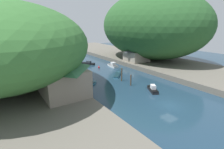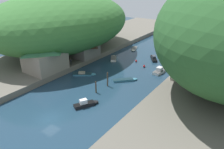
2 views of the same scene
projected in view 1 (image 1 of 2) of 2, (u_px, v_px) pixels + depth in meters
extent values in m
plane|color=#1E384C|center=(92.00, 69.00, 54.69)|extent=(130.00, 130.00, 0.00)
cube|color=#666056|center=(11.00, 79.00, 42.75)|extent=(22.00, 120.00, 1.35)
cube|color=#666056|center=(144.00, 60.00, 66.26)|extent=(22.00, 120.00, 1.35)
ellipsoid|color=#285628|center=(152.00, 26.00, 61.91)|extent=(30.50, 42.70, 23.42)
cube|color=gray|center=(63.00, 82.00, 31.25)|extent=(7.34, 8.61, 4.79)
pyramid|color=#38704C|center=(62.00, 64.00, 30.34)|extent=(7.93, 9.30, 1.70)
cube|color=slate|center=(47.00, 71.00, 41.87)|extent=(7.83, 7.02, 3.15)
pyramid|color=brown|center=(46.00, 62.00, 41.28)|extent=(8.45, 7.58, 1.10)
cube|color=gray|center=(137.00, 56.00, 59.64)|extent=(6.93, 6.43, 3.43)
pyramid|color=#3D4247|center=(137.00, 49.00, 58.90)|extent=(7.48, 6.95, 1.82)
cube|color=white|center=(66.00, 59.00, 69.71)|extent=(3.23, 3.19, 0.40)
ellipsoid|color=white|center=(69.00, 59.00, 69.53)|extent=(2.22, 2.27, 0.40)
cube|color=#525252|center=(66.00, 58.00, 69.64)|extent=(3.30, 3.25, 0.03)
cube|color=silver|center=(65.00, 58.00, 69.57)|extent=(1.60, 1.64, 0.64)
cube|color=black|center=(88.00, 64.00, 61.21)|extent=(3.60, 4.46, 0.60)
ellipsoid|color=black|center=(83.00, 63.00, 62.04)|extent=(2.28, 2.55, 0.60)
cube|color=black|center=(88.00, 63.00, 61.12)|extent=(3.67, 4.55, 0.03)
cube|color=#333842|center=(89.00, 62.00, 60.98)|extent=(1.63, 1.81, 0.71)
cube|color=silver|center=(69.00, 72.00, 50.73)|extent=(3.31, 3.95, 0.68)
ellipsoid|color=silver|center=(64.00, 71.00, 51.44)|extent=(2.24, 2.35, 0.68)
cube|color=#504E4A|center=(69.00, 71.00, 50.63)|extent=(3.38, 4.03, 0.03)
cube|color=silver|center=(55.00, 64.00, 60.73)|extent=(2.55, 4.13, 0.37)
ellipsoid|color=silver|center=(59.00, 65.00, 59.60)|extent=(1.84, 2.26, 0.37)
cube|color=#504E4A|center=(55.00, 64.00, 60.68)|extent=(2.60, 4.21, 0.03)
cube|color=black|center=(153.00, 90.00, 36.92)|extent=(2.94, 3.99, 0.61)
ellipsoid|color=black|center=(150.00, 87.00, 38.75)|extent=(1.98, 2.27, 0.61)
cube|color=black|center=(153.00, 89.00, 36.83)|extent=(3.00, 4.07, 0.03)
cube|color=silver|center=(153.00, 87.00, 36.59)|extent=(1.42, 1.61, 0.88)
cube|color=white|center=(113.00, 66.00, 57.83)|extent=(2.14, 4.53, 0.61)
ellipsoid|color=white|center=(110.00, 65.00, 59.69)|extent=(1.85, 2.34, 0.61)
cube|color=#525252|center=(113.00, 65.00, 57.74)|extent=(2.18, 4.62, 0.03)
cube|color=silver|center=(113.00, 64.00, 57.50)|extent=(1.35, 1.64, 0.95)
cube|color=teal|center=(117.00, 75.00, 47.69)|extent=(4.15, 4.28, 0.45)
ellipsoid|color=teal|center=(118.00, 73.00, 49.91)|extent=(2.49, 2.54, 0.45)
cube|color=#132A33|center=(117.00, 74.00, 47.63)|extent=(4.23, 4.37, 0.03)
cube|color=teal|center=(88.00, 85.00, 40.06)|extent=(4.59, 3.82, 0.38)
ellipsoid|color=teal|center=(93.00, 82.00, 42.06)|extent=(2.69, 2.48, 0.38)
cube|color=#132A33|center=(88.00, 84.00, 40.01)|extent=(4.68, 3.89, 0.03)
cube|color=#9E937F|center=(88.00, 84.00, 39.83)|extent=(1.91, 1.78, 0.43)
cylinder|color=#4C3D2D|center=(131.00, 80.00, 40.19)|extent=(0.30, 0.30, 2.48)
sphere|color=#4C3D2D|center=(131.00, 75.00, 39.82)|extent=(0.27, 0.27, 0.27)
cylinder|color=#4C3D2D|center=(122.00, 75.00, 43.26)|extent=(0.31, 0.31, 3.16)
sphere|color=#4C3D2D|center=(122.00, 68.00, 42.80)|extent=(0.28, 0.28, 0.28)
sphere|color=red|center=(99.00, 67.00, 56.02)|extent=(0.60, 0.60, 0.60)
cone|color=red|center=(99.00, 66.00, 55.89)|extent=(0.30, 0.30, 0.30)
sphere|color=red|center=(85.00, 68.00, 55.88)|extent=(0.55, 0.55, 0.55)
cone|color=red|center=(85.00, 66.00, 55.77)|extent=(0.27, 0.27, 0.27)
cylinder|color=#282D3D|center=(66.00, 81.00, 37.85)|extent=(0.13, 0.13, 0.85)
cylinder|color=#282D3D|center=(66.00, 81.00, 37.96)|extent=(0.13, 0.13, 0.85)
cube|color=#2D2D33|center=(66.00, 78.00, 37.70)|extent=(0.33, 0.43, 0.62)
sphere|color=#9E7051|center=(66.00, 76.00, 37.58)|extent=(0.22, 0.22, 0.22)
cylinder|color=#282D3D|center=(68.00, 83.00, 36.64)|extent=(0.13, 0.13, 0.85)
cylinder|color=#282D3D|center=(68.00, 83.00, 36.81)|extent=(0.13, 0.13, 0.85)
cube|color=#2D2D33|center=(67.00, 80.00, 36.52)|extent=(0.35, 0.44, 0.62)
sphere|color=beige|center=(67.00, 78.00, 36.40)|extent=(0.22, 0.22, 0.22)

